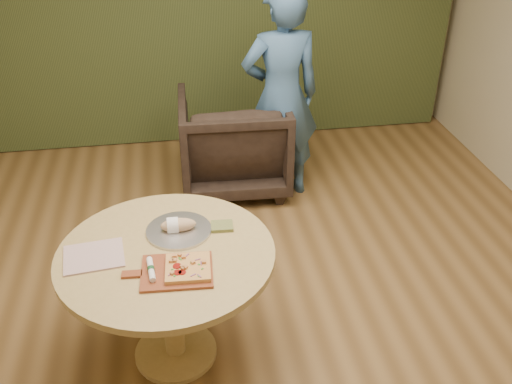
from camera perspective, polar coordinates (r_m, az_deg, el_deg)
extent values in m
cube|color=brown|center=(3.53, -0.57, -15.13)|extent=(5.00, 6.00, 0.02)
cylinder|color=tan|center=(3.50, -8.00, -15.50)|extent=(0.48, 0.48, 0.03)
cylinder|color=tan|center=(3.26, -8.44, -11.41)|extent=(0.11, 0.11, 0.68)
cylinder|color=tan|center=(3.02, -8.99, -6.19)|extent=(1.14, 1.14, 0.04)
cube|color=brown|center=(2.86, -7.90, -7.86)|extent=(0.37, 0.30, 0.01)
cube|color=brown|center=(2.88, -12.31, -8.05)|extent=(0.10, 0.06, 0.01)
cube|color=#E4AA59|center=(2.85, -6.82, -7.52)|extent=(0.23, 0.23, 0.02)
cylinder|color=maroon|center=(2.84, -7.89, -7.34)|extent=(0.04, 0.04, 0.00)
cylinder|color=maroon|center=(2.80, -7.85, -7.98)|extent=(0.04, 0.04, 0.00)
cylinder|color=maroon|center=(2.80, -7.39, -7.98)|extent=(0.04, 0.04, 0.00)
cube|color=#DA9251|center=(2.80, -8.38, -8.04)|extent=(0.02, 0.02, 0.01)
cube|color=#DA9251|center=(2.85, -6.32, -7.00)|extent=(0.02, 0.02, 0.01)
cube|color=#DA9251|center=(2.90, -8.17, -6.32)|extent=(0.02, 0.02, 0.01)
cube|color=#DA9251|center=(2.89, -7.24, -6.43)|extent=(0.02, 0.02, 0.01)
cube|color=#DA9251|center=(2.83, -7.43, -7.38)|extent=(0.02, 0.02, 0.01)
cube|color=#DA9251|center=(2.87, -8.47, -6.82)|extent=(0.02, 0.02, 0.01)
cube|color=#DA9251|center=(2.82, -7.09, -7.48)|extent=(0.03, 0.03, 0.01)
cube|color=#DA9251|center=(2.85, -5.23, -6.95)|extent=(0.02, 0.02, 0.01)
cube|color=#DA9251|center=(2.87, -8.16, -6.77)|extent=(0.03, 0.03, 0.01)
cube|color=#DA9251|center=(2.82, -7.31, -7.59)|extent=(0.02, 0.02, 0.01)
cube|color=#DA9251|center=(2.90, -7.63, -6.26)|extent=(0.02, 0.02, 0.01)
cube|color=#367C29|center=(2.89, -7.69, -6.57)|extent=(0.01, 0.01, 0.00)
cube|color=#367C29|center=(2.84, -5.73, -7.22)|extent=(0.01, 0.01, 0.00)
cube|color=#367C29|center=(2.88, -7.55, -6.71)|extent=(0.01, 0.01, 0.00)
cube|color=#367C29|center=(2.89, -8.50, -6.62)|extent=(0.01, 0.01, 0.00)
cube|color=#367C29|center=(2.79, -8.14, -8.31)|extent=(0.01, 0.01, 0.00)
cube|color=#367C29|center=(2.77, -5.74, -8.38)|extent=(0.01, 0.01, 0.00)
cube|color=#367C29|center=(2.86, -6.52, -7.00)|extent=(0.01, 0.01, 0.00)
cube|color=#367C29|center=(2.84, -8.06, -7.41)|extent=(0.01, 0.01, 0.00)
cube|color=#367C29|center=(2.81, -5.38, -7.65)|extent=(0.01, 0.01, 0.00)
cube|color=#367C29|center=(2.83, -8.37, -7.68)|extent=(0.01, 0.01, 0.00)
cube|color=#915179|center=(2.80, -8.53, -8.11)|extent=(0.03, 0.02, 0.00)
cube|color=#915179|center=(2.85, -5.51, -7.09)|extent=(0.01, 0.03, 0.00)
cube|color=#915179|center=(2.78, -6.30, -8.25)|extent=(0.03, 0.02, 0.00)
cube|color=#915179|center=(2.77, -5.69, -8.35)|extent=(0.02, 0.03, 0.00)
cube|color=#915179|center=(2.90, -6.92, -6.31)|extent=(0.02, 0.03, 0.00)
cube|color=#915179|center=(2.87, -5.85, -6.73)|extent=(0.03, 0.01, 0.00)
cylinder|color=white|center=(2.86, -10.46, -7.61)|extent=(0.05, 0.17, 0.03)
cylinder|color=#194C26|center=(2.86, -10.46, -7.61)|extent=(0.04, 0.03, 0.03)
cube|color=silver|center=(2.93, -10.64, -6.47)|extent=(0.02, 0.04, 0.00)
cube|color=white|center=(3.05, -15.91, -6.20)|extent=(0.33, 0.28, 0.01)
cylinder|color=silver|center=(3.14, -7.72, -3.87)|extent=(0.35, 0.35, 0.01)
cylinder|color=silver|center=(3.14, -7.73, -3.80)|extent=(0.36, 0.36, 0.02)
ellipsoid|color=tan|center=(3.12, -7.77, -3.28)|extent=(0.19, 0.08, 0.07)
cylinder|color=white|center=(3.12, -8.32, -3.32)|extent=(0.06, 0.09, 0.09)
cube|color=#515A28|center=(3.15, -3.42, -3.43)|extent=(0.13, 0.11, 0.02)
imported|color=black|center=(4.80, -2.26, 5.48)|extent=(0.92, 0.86, 0.91)
imported|color=#3A6089|center=(4.54, 2.50, 9.54)|extent=(0.66, 0.46, 1.73)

